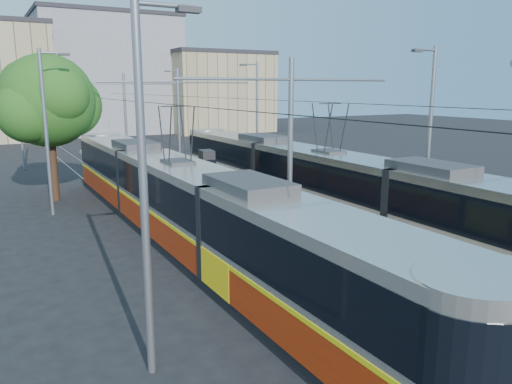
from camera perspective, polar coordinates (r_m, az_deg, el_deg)
ground at (r=14.46m, az=21.82°, el=-14.48°), size 160.00×160.00×0.00m
platform at (r=27.67m, az=-6.37°, el=-0.86°), size 4.00×50.00×0.30m
tactile_strip_left at (r=27.13m, az=-9.20°, el=-0.86°), size 0.70×50.00×0.01m
tactile_strip_right at (r=28.22m, az=-3.67°, el=-0.24°), size 0.70×50.00×0.01m
rails at (r=27.70m, az=-6.37°, el=-1.13°), size 8.71×70.00×0.03m
tram_left at (r=20.21m, az=-8.79°, el=-1.15°), size 2.43×29.53×5.50m
tram_right at (r=23.37m, az=8.21°, el=1.01°), size 2.43×29.88×5.50m
catenary at (r=24.46m, az=-3.99°, el=7.88°), size 9.20×70.00×7.00m
street_lamps at (r=30.80m, az=-9.47°, el=7.93°), size 15.18×38.22×8.00m
shelter at (r=27.42m, az=-5.61°, el=2.23°), size 0.90×1.27×2.57m
tree at (r=29.80m, az=-22.13°, el=9.48°), size 5.51×5.10×8.01m
building_centre at (r=73.79m, az=-16.71°, el=12.73°), size 18.36×14.28×15.88m
building_right at (r=72.59m, az=-4.47°, el=11.34°), size 14.28×10.20×11.16m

